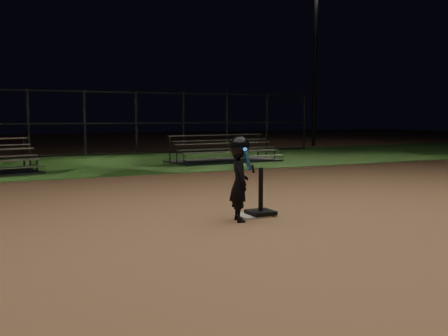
# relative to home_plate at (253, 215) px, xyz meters

# --- Properties ---
(ground) EXTENTS (80.00, 80.00, 0.00)m
(ground) POSITION_rel_home_plate_xyz_m (0.00, 0.00, -0.01)
(ground) COLOR #9E6D47
(ground) RESTS_ON ground
(grass_strip) EXTENTS (60.00, 8.00, 0.01)m
(grass_strip) POSITION_rel_home_plate_xyz_m (0.00, 10.00, -0.01)
(grass_strip) COLOR #2A531A
(grass_strip) RESTS_ON ground
(home_plate) EXTENTS (0.45, 0.45, 0.02)m
(home_plate) POSITION_rel_home_plate_xyz_m (0.00, 0.00, 0.00)
(home_plate) COLOR beige
(home_plate) RESTS_ON ground
(batting_tee) EXTENTS (0.38, 0.38, 0.72)m
(batting_tee) POSITION_rel_home_plate_xyz_m (0.12, -0.04, 0.14)
(batting_tee) COLOR black
(batting_tee) RESTS_ON home_plate
(child_batter) EXTENTS (0.45, 0.59, 1.24)m
(child_batter) POSITION_rel_home_plate_xyz_m (-0.36, -0.25, 0.65)
(child_batter) COLOR black
(child_batter) RESTS_ON ground
(bleacher_right) EXTENTS (3.82, 2.12, 0.90)m
(bleacher_right) POSITION_rel_home_plate_xyz_m (3.75, 8.66, 0.17)
(bleacher_right) COLOR silver
(bleacher_right) RESTS_ON ground
(backstop_fence) EXTENTS (20.08, 0.08, 2.50)m
(backstop_fence) POSITION_rel_home_plate_xyz_m (0.00, 13.00, 1.24)
(backstop_fence) COLOR #38383D
(backstop_fence) RESTS_ON ground
(light_pole_right) EXTENTS (0.90, 0.53, 8.30)m
(light_pole_right) POSITION_rel_home_plate_xyz_m (12.00, 14.94, 4.93)
(light_pole_right) COLOR #2D2D30
(light_pole_right) RESTS_ON ground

